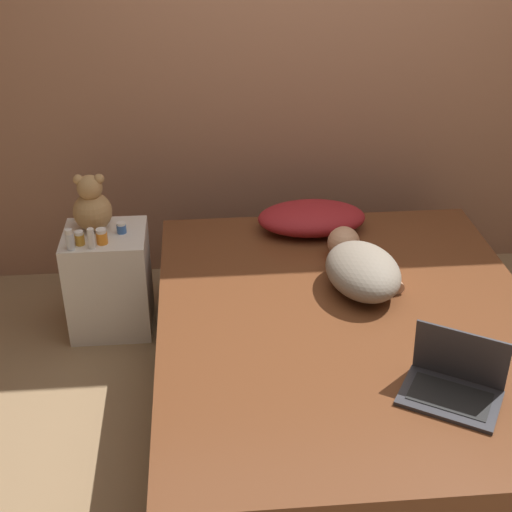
# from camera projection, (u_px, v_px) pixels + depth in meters

# --- Properties ---
(ground_plane) EXTENTS (12.00, 12.00, 0.00)m
(ground_plane) POSITION_uv_depth(u_px,v_px,m) (344.00, 399.00, 3.33)
(ground_plane) COLOR #937551
(wall_back) EXTENTS (8.00, 0.06, 2.60)m
(wall_back) POSITION_uv_depth(u_px,v_px,m) (312.00, 50.00, 3.81)
(wall_back) COLOR #996B51
(wall_back) RESTS_ON ground_plane
(bed) EXTENTS (1.71, 2.05, 0.47)m
(bed) POSITION_uv_depth(u_px,v_px,m) (348.00, 360.00, 3.21)
(bed) COLOR brown
(bed) RESTS_ON ground_plane
(nightstand) EXTENTS (0.42, 0.38, 0.56)m
(nightstand) POSITION_uv_depth(u_px,v_px,m) (109.00, 280.00, 3.72)
(nightstand) COLOR silver
(nightstand) RESTS_ON ground_plane
(pillow) EXTENTS (0.57, 0.35, 0.15)m
(pillow) POSITION_uv_depth(u_px,v_px,m) (312.00, 218.00, 3.76)
(pillow) COLOR maroon
(pillow) RESTS_ON bed
(person_lying) EXTENTS (0.37, 0.63, 0.19)m
(person_lying) POSITION_uv_depth(u_px,v_px,m) (361.00, 267.00, 3.28)
(person_lying) COLOR gray
(person_lying) RESTS_ON bed
(laptop) EXTENTS (0.43, 0.39, 0.25)m
(laptop) POSITION_uv_depth(u_px,v_px,m) (454.00, 382.00, 2.63)
(laptop) COLOR #333338
(laptop) RESTS_ON bed
(teddy_bear) EXTENTS (0.20, 0.20, 0.30)m
(teddy_bear) POSITION_uv_depth(u_px,v_px,m) (92.00, 206.00, 3.56)
(teddy_bear) COLOR tan
(teddy_bear) RESTS_ON nightstand
(bottle_orange) EXTENTS (0.06, 0.06, 0.08)m
(bottle_orange) POSITION_uv_depth(u_px,v_px,m) (102.00, 236.00, 3.47)
(bottle_orange) COLOR orange
(bottle_orange) RESTS_ON nightstand
(bottle_clear) EXTENTS (0.04, 0.04, 0.11)m
(bottle_clear) POSITION_uv_depth(u_px,v_px,m) (70.00, 240.00, 3.41)
(bottle_clear) COLOR silver
(bottle_clear) RESTS_ON nightstand
(bottle_amber) EXTENTS (0.05, 0.05, 0.07)m
(bottle_amber) POSITION_uv_depth(u_px,v_px,m) (80.00, 238.00, 3.46)
(bottle_amber) COLOR gold
(bottle_amber) RESTS_ON nightstand
(bottle_blue) EXTENTS (0.05, 0.05, 0.06)m
(bottle_blue) POSITION_uv_depth(u_px,v_px,m) (121.00, 228.00, 3.57)
(bottle_blue) COLOR #3866B2
(bottle_blue) RESTS_ON nightstand
(bottle_white) EXTENTS (0.04, 0.04, 0.10)m
(bottle_white) POSITION_uv_depth(u_px,v_px,m) (91.00, 239.00, 3.43)
(bottle_white) COLOR white
(bottle_white) RESTS_ON nightstand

